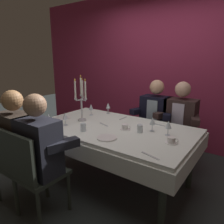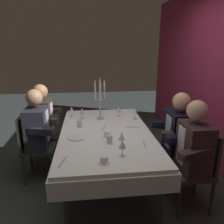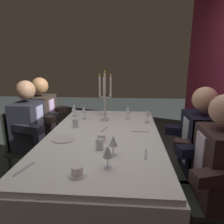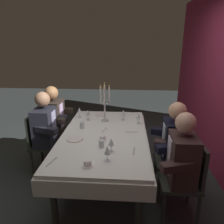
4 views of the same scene
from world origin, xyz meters
The scene contains 23 objects.
ground_plane centered at (0.00, 0.00, 0.00)m, with size 12.00×12.00×0.00m, color #2E3433.
dining_table centered at (0.00, 0.00, 0.62)m, with size 1.94×1.14×0.74m.
candelabra centered at (-0.48, -0.04, 1.01)m, with size 0.15×0.17×0.60m.
dinner_plate_0 centered at (-0.76, -0.13, 0.75)m, with size 0.20×0.20×0.01m, color white.
dinner_plate_1 centered at (0.17, -0.35, 0.75)m, with size 0.21×0.21×0.01m, color white.
wine_glass_0 centered at (-0.63, -0.45, 0.86)m, with size 0.07×0.07×0.16m.
wine_glass_1 centered at (-0.56, 0.24, 0.85)m, with size 0.07×0.07×0.16m.
wine_glass_2 centered at (0.45, 0.13, 0.85)m, with size 0.07×0.07×0.16m.
wine_glass_3 centered at (0.64, 0.10, 0.85)m, with size 0.07×0.07×0.16m.
wine_glass_4 centered at (-0.51, -0.30, 0.86)m, with size 0.07×0.07×0.16m.
wine_glass_5 centered at (-0.43, 0.47, 0.85)m, with size 0.07×0.07×0.16m.
water_tumbler_0 centered at (-0.19, -0.33, 0.79)m, with size 0.06×0.06×0.09m, color silver.
water_tumbler_1 centered at (0.36, 0.01, 0.79)m, with size 0.06×0.06×0.09m, color silver.
coffee_cup_0 centered at (0.17, 0.00, 0.77)m, with size 0.13×0.12×0.06m.
coffee_cup_1 centered at (0.75, -0.08, 0.77)m, with size 0.13×0.12×0.06m.
fork_0 centered at (-0.09, 0.36, 0.74)m, with size 0.17×0.02×0.01m, color #B7B7BC.
spoon_1 centered at (0.42, 0.38, 0.74)m, with size 0.17×0.02×0.01m, color #B7B7BC.
fork_2 centered at (-0.14, -0.01, 0.74)m, with size 0.17×0.02×0.01m, color #B7B7BC.
knife_3 centered at (0.71, -0.46, 0.74)m, with size 0.19×0.02×0.01m, color #B7B7BC.
seated_diner_0 centered at (-0.62, -0.89, 0.74)m, with size 0.63×0.48×1.24m.
seated_diner_1 centered at (-0.25, -0.89, 0.74)m, with size 0.63×0.48×1.24m.
seated_diner_2 centered at (0.15, 0.89, 0.74)m, with size 0.63×0.48×1.24m.
seated_diner_3 centered at (0.53, 0.89, 0.74)m, with size 0.63×0.48×1.24m.
Camera 4 is at (2.60, 0.29, 1.92)m, focal length 34.95 mm.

